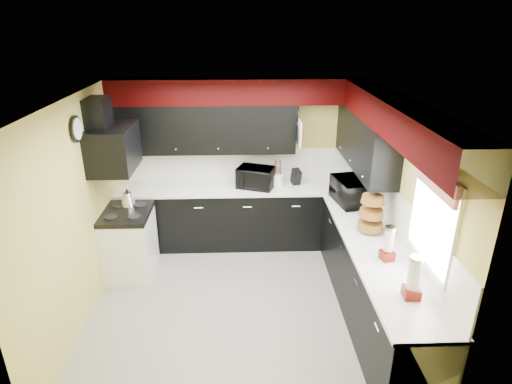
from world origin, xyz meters
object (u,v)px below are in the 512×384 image
microwave (352,191)px  knife_block (296,177)px  utensil_crock (278,180)px  toaster_oven (256,177)px  kettle (128,199)px

microwave → knife_block: (-0.66, 0.70, -0.05)m
microwave → utensil_crock: size_ratio=3.38×
microwave → utensil_crock: (-0.94, 0.64, -0.08)m
utensil_crock → knife_block: (0.28, 0.05, 0.03)m
toaster_oven → microwave: size_ratio=0.86×
knife_block → kettle: 2.43m
toaster_oven → utensil_crock: toaster_oven is taller
toaster_oven → knife_block: bearing=28.4°
knife_block → microwave: bearing=-61.3°
knife_block → kettle: bearing=179.9°
microwave → kettle: bearing=78.1°
toaster_oven → utensil_crock: 0.33m
microwave → kettle: 3.01m
toaster_oven → kettle: bearing=-142.2°
microwave → knife_block: size_ratio=2.54×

